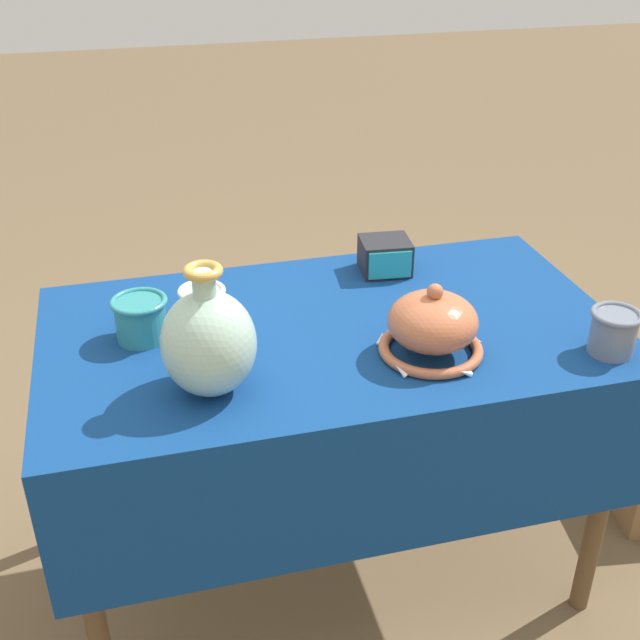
% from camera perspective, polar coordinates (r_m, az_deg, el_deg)
% --- Properties ---
extents(ground_plane, '(14.00, 14.00, 0.00)m').
position_cam_1_polar(ground_plane, '(2.18, 0.62, -16.80)').
color(ground_plane, brown).
extents(display_table, '(1.24, 0.70, 0.71)m').
position_cam_1_polar(display_table, '(1.76, 0.93, -3.01)').
color(display_table, brown).
rests_on(display_table, ground_plane).
extents(vase_tall_bulbous, '(0.18, 0.18, 0.26)m').
position_cam_1_polar(vase_tall_bulbous, '(1.49, -7.93, -1.54)').
color(vase_tall_bulbous, '#A8CCB7').
rests_on(vase_tall_bulbous, display_table).
extents(vase_dome_bell, '(0.22, 0.23, 0.16)m').
position_cam_1_polar(vase_dome_bell, '(1.63, 7.99, -0.49)').
color(vase_dome_bell, '#BC6642').
rests_on(vase_dome_bell, display_table).
extents(mosaic_tile_box, '(0.13, 0.12, 0.08)m').
position_cam_1_polar(mosaic_tile_box, '(1.97, 4.66, 4.56)').
color(mosaic_tile_box, '#232328').
rests_on(mosaic_tile_box, display_table).
extents(cup_wide_teal, '(0.12, 0.12, 0.09)m').
position_cam_1_polar(cup_wide_teal, '(1.71, -12.64, 0.18)').
color(cup_wide_teal, teal).
rests_on(cup_wide_teal, display_table).
extents(cup_wide_slate, '(0.10, 0.10, 0.09)m').
position_cam_1_polar(cup_wide_slate, '(1.73, 20.16, -0.72)').
color(cup_wide_slate, slate).
rests_on(cup_wide_slate, display_table).
extents(cup_wide_porcelain, '(0.11, 0.11, 0.07)m').
position_cam_1_polar(cup_wide_porcelain, '(1.78, -8.36, 1.35)').
color(cup_wide_porcelain, white).
rests_on(cup_wide_porcelain, display_table).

